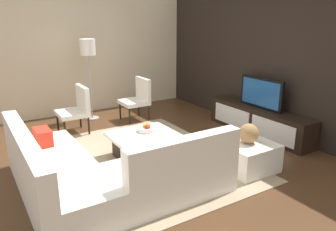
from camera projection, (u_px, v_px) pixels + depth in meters
The scene contains 14 objects.
ground_plane at pixel (144, 163), 4.95m from camera, with size 14.00×14.00×0.00m, color #4C301C.
feature_wall_back at pixel (276, 57), 5.91m from camera, with size 6.40×0.12×2.80m, color black.
side_wall_left at pixel (82, 49), 7.24m from camera, with size 0.12×5.20×2.80m, color beige.
area_rug at pixel (141, 160), 5.03m from camera, with size 3.29×2.67×0.01m, color tan.
media_console at pixel (259, 121), 6.09m from camera, with size 2.18×0.44×0.50m.
television at pixel (261, 93), 5.94m from camera, with size 0.95×0.06×0.56m.
sectional_couch at pixel (99, 173), 4.02m from camera, with size 2.29×2.32×0.83m.
coffee_table at pixel (147, 147), 5.02m from camera, with size 1.01×0.99×0.38m.
accent_chair_near at pixel (77, 107), 6.12m from camera, with size 0.57×0.52×0.87m.
floor_lamp at pixel (88, 52), 6.67m from camera, with size 0.31×0.31×1.67m.
ottoman at pixel (247, 156), 4.70m from camera, with size 0.70×0.70×0.40m, color white.
fruit_bowl at pixel (147, 129), 5.15m from camera, with size 0.28×0.28×0.13m.
accent_chair_far at pixel (138, 97), 6.90m from camera, with size 0.54×0.52×0.87m.
decorative_ball at pixel (249, 133), 4.61m from camera, with size 0.28×0.28×0.28m, color #997247.
Camera 1 is at (4.03, -2.10, 2.12)m, focal length 35.40 mm.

